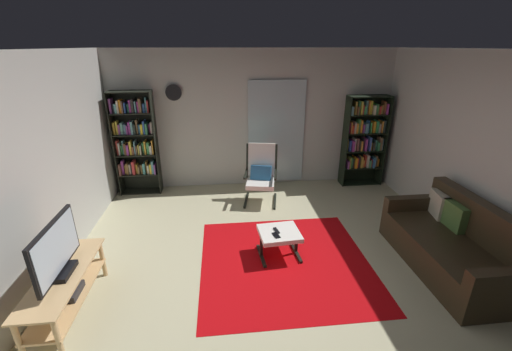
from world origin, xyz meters
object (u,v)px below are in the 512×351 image
at_px(television, 57,251).
at_px(cell_phone, 276,235).
at_px(bookshelf_near_sofa, 364,138).
at_px(tv_remote, 276,231).
at_px(tv_stand, 66,287).
at_px(leather_sofa, 454,246).
at_px(wall_clock, 174,92).
at_px(lounge_armchair, 261,172).
at_px(bookshelf_near_tv, 136,141).
at_px(ottoman, 279,236).

relative_size(television, cell_phone, 6.15).
relative_size(bookshelf_near_sofa, tv_remote, 12.30).
xyz_separation_m(tv_stand, leather_sofa, (4.49, 0.30, -0.02)).
xyz_separation_m(television, bookshelf_near_sofa, (4.42, 3.06, 0.18)).
height_order(tv_remote, wall_clock, wall_clock).
distance_m(bookshelf_near_sofa, tv_remote, 3.16).
relative_size(lounge_armchair, tv_remote, 7.10).
height_order(bookshelf_near_sofa, cell_phone, bookshelf_near_sofa).
bearing_deg(cell_phone, bookshelf_near_sofa, 34.08).
distance_m(television, bookshelf_near_tv, 3.11).
bearing_deg(ottoman, wall_clock, 121.75).
bearing_deg(bookshelf_near_sofa, tv_stand, -145.29).
relative_size(lounge_armchair, ottoman, 1.83).
relative_size(bookshelf_near_tv, wall_clock, 6.59).
distance_m(bookshelf_near_sofa, wall_clock, 3.71).
bearing_deg(bookshelf_near_sofa, bookshelf_near_tv, 179.46).
distance_m(tv_stand, bookshelf_near_sofa, 5.42).
xyz_separation_m(tv_stand, bookshelf_near_tv, (0.08, 3.10, 0.68)).
height_order(tv_stand, tv_remote, tv_stand).
relative_size(bookshelf_near_tv, leather_sofa, 1.05).
distance_m(ottoman, tv_remote, 0.08).
distance_m(bookshelf_near_tv, bookshelf_near_sofa, 4.34).
distance_m(tv_stand, wall_clock, 3.67).
bearing_deg(wall_clock, tv_stand, -104.28).
height_order(television, cell_phone, television).
xyz_separation_m(bookshelf_near_tv, bookshelf_near_sofa, (4.34, -0.04, -0.06)).
xyz_separation_m(bookshelf_near_tv, lounge_armchair, (2.25, -0.59, -0.48)).
height_order(tv_stand, ottoman, tv_stand).
bearing_deg(tv_stand, bookshelf_near_sofa, 34.71).
bearing_deg(tv_stand, lounge_armchair, 47.19).
distance_m(lounge_armchair, tv_remote, 1.74).
relative_size(bookshelf_near_sofa, wall_clock, 6.11).
xyz_separation_m(tv_remote, wall_clock, (-1.49, 2.46, 1.47)).
distance_m(bookshelf_near_sofa, ottoman, 3.16).
bearing_deg(wall_clock, bookshelf_near_tv, -169.76).
relative_size(leather_sofa, wall_clock, 6.26).
bearing_deg(television, lounge_armchair, 47.21).
bearing_deg(bookshelf_near_tv, cell_phone, -47.71).
height_order(bookshelf_near_tv, wall_clock, wall_clock).
bearing_deg(television, cell_phone, 16.23).
height_order(television, bookshelf_near_sofa, bookshelf_near_sofa).
distance_m(bookshelf_near_sofa, leather_sofa, 2.84).
bearing_deg(cell_phone, ottoman, 44.39).
xyz_separation_m(ottoman, tv_remote, (-0.04, 0.01, 0.08)).
bearing_deg(cell_phone, tv_stand, -178.09).
distance_m(television, wall_clock, 3.51).
bearing_deg(bookshelf_near_sofa, television, -145.28).
bearing_deg(tv_remote, leather_sofa, -24.77).
bearing_deg(leather_sofa, cell_phone, 170.51).
bearing_deg(tv_remote, ottoman, -26.95).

